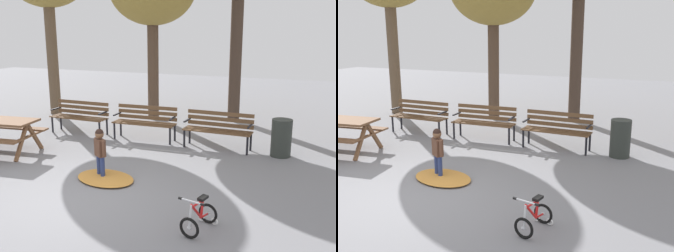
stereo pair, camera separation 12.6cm
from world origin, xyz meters
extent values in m
plane|color=gray|center=(0.00, 0.00, 0.00)|extent=(36.00, 36.00, 0.00)
cube|color=brown|center=(-3.05, 2.07, 0.45)|extent=(1.82, 0.48, 0.04)
cube|color=brown|center=(-2.17, 1.38, 0.36)|extent=(0.13, 0.57, 0.76)
cube|color=brown|center=(-2.23, 1.88, 0.36)|extent=(0.13, 0.57, 0.76)
cube|color=brown|center=(-2.20, 1.63, 0.42)|extent=(0.23, 1.10, 0.04)
cube|color=brown|center=(-2.24, 3.79, 0.44)|extent=(1.60, 0.09, 0.03)
cube|color=brown|center=(-2.24, 3.67, 0.44)|extent=(1.60, 0.09, 0.03)
cube|color=brown|center=(-2.24, 3.55, 0.44)|extent=(1.60, 0.09, 0.03)
cube|color=brown|center=(-2.25, 3.43, 0.44)|extent=(1.60, 0.09, 0.03)
cube|color=brown|center=(-2.24, 3.83, 0.54)|extent=(1.60, 0.07, 0.09)
cube|color=brown|center=(-2.24, 3.83, 0.67)|extent=(1.60, 0.07, 0.09)
cube|color=brown|center=(-2.24, 3.83, 0.81)|extent=(1.60, 0.07, 0.09)
cylinder|color=black|center=(-1.50, 3.44, 0.22)|extent=(0.05, 0.05, 0.44)
cylinder|color=black|center=(-1.49, 3.80, 0.22)|extent=(0.05, 0.05, 0.44)
cube|color=black|center=(-1.49, 3.62, 0.62)|extent=(0.05, 0.40, 0.03)
cylinder|color=black|center=(-3.00, 3.47, 0.22)|extent=(0.05, 0.05, 0.44)
cylinder|color=black|center=(-2.99, 3.83, 0.22)|extent=(0.05, 0.05, 0.44)
cube|color=black|center=(-2.99, 3.65, 0.62)|extent=(0.05, 0.40, 0.03)
cube|color=brown|center=(-0.35, 3.86, 0.44)|extent=(1.60, 0.14, 0.03)
cube|color=brown|center=(-0.35, 3.74, 0.44)|extent=(1.60, 0.14, 0.03)
cube|color=brown|center=(-0.34, 3.62, 0.44)|extent=(1.60, 0.14, 0.03)
cube|color=brown|center=(-0.34, 3.50, 0.44)|extent=(1.60, 0.14, 0.03)
cube|color=brown|center=(-0.35, 3.90, 0.54)|extent=(1.60, 0.11, 0.09)
cube|color=brown|center=(-0.35, 3.90, 0.67)|extent=(1.60, 0.11, 0.09)
cube|color=brown|center=(-0.35, 3.90, 0.81)|extent=(1.60, 0.11, 0.09)
cylinder|color=black|center=(0.41, 3.56, 0.22)|extent=(0.05, 0.05, 0.44)
cylinder|color=black|center=(0.40, 3.92, 0.22)|extent=(0.05, 0.05, 0.44)
cube|color=black|center=(0.40, 3.74, 0.62)|extent=(0.06, 0.40, 0.03)
cylinder|color=black|center=(-1.09, 3.49, 0.22)|extent=(0.05, 0.05, 0.44)
cylinder|color=black|center=(-1.10, 3.85, 0.22)|extent=(0.05, 0.05, 0.44)
cube|color=black|center=(-1.09, 3.67, 0.62)|extent=(0.06, 0.40, 0.03)
cube|color=brown|center=(1.56, 3.82, 0.44)|extent=(1.60, 0.11, 0.03)
cube|color=brown|center=(1.56, 3.70, 0.44)|extent=(1.60, 0.11, 0.03)
cube|color=brown|center=(1.55, 3.58, 0.44)|extent=(1.60, 0.11, 0.03)
cube|color=brown|center=(1.55, 3.46, 0.44)|extent=(1.60, 0.11, 0.03)
cube|color=brown|center=(1.56, 3.86, 0.54)|extent=(1.60, 0.08, 0.09)
cube|color=brown|center=(1.56, 3.86, 0.67)|extent=(1.60, 0.08, 0.09)
cube|color=brown|center=(1.56, 3.86, 0.81)|extent=(1.60, 0.08, 0.09)
cylinder|color=black|center=(2.30, 3.46, 0.22)|extent=(0.05, 0.05, 0.44)
cylinder|color=black|center=(2.31, 3.82, 0.22)|extent=(0.05, 0.05, 0.44)
cube|color=black|center=(2.31, 3.64, 0.62)|extent=(0.05, 0.40, 0.03)
cylinder|color=black|center=(0.80, 3.49, 0.22)|extent=(0.05, 0.05, 0.44)
cylinder|color=black|center=(0.81, 3.85, 0.22)|extent=(0.05, 0.05, 0.44)
cube|color=black|center=(0.81, 3.67, 0.62)|extent=(0.05, 0.40, 0.03)
cylinder|color=navy|center=(0.11, 0.97, 0.22)|extent=(0.09, 0.09, 0.44)
cube|color=black|center=(0.11, 0.97, 0.03)|extent=(0.16, 0.18, 0.06)
cylinder|color=navy|center=(-0.02, 1.06, 0.22)|extent=(0.09, 0.09, 0.44)
cube|color=black|center=(-0.02, 1.06, 0.03)|extent=(0.16, 0.18, 0.06)
cube|color=brown|center=(0.04, 1.02, 0.60)|extent=(0.26, 0.24, 0.32)
sphere|color=brown|center=(0.04, 1.02, 0.86)|extent=(0.16, 0.16, 0.16)
sphere|color=black|center=(0.04, 1.02, 0.88)|extent=(0.15, 0.15, 0.15)
cylinder|color=brown|center=(0.17, 0.93, 0.61)|extent=(0.06, 0.06, 0.30)
cylinder|color=brown|center=(-0.08, 1.10, 0.61)|extent=(0.06, 0.06, 0.30)
torus|color=black|center=(2.30, -0.43, 0.15)|extent=(0.30, 0.10, 0.30)
cylinder|color=silver|center=(2.30, -0.43, 0.15)|extent=(0.06, 0.05, 0.04)
torus|color=black|center=(2.40, 0.08, 0.15)|extent=(0.30, 0.10, 0.30)
cylinder|color=silver|center=(2.40, 0.08, 0.15)|extent=(0.06, 0.05, 0.04)
torus|color=white|center=(2.51, 0.05, 0.05)|extent=(0.11, 0.05, 0.11)
torus|color=white|center=(2.30, 0.10, 0.05)|extent=(0.11, 0.05, 0.11)
cylinder|color=red|center=(2.33, -0.26, 0.32)|extent=(0.10, 0.31, 0.32)
cylinder|color=red|center=(2.37, -0.10, 0.30)|extent=(0.05, 0.08, 0.27)
cylinder|color=red|center=(2.38, -0.02, 0.16)|extent=(0.07, 0.20, 0.05)
cylinder|color=silver|center=(2.30, -0.41, 0.31)|extent=(0.05, 0.08, 0.32)
cylinder|color=red|center=(2.34, -0.24, 0.42)|extent=(0.10, 0.32, 0.05)
cube|color=black|center=(2.37, -0.08, 0.45)|extent=(0.12, 0.18, 0.04)
cylinder|color=silver|center=(2.31, -0.39, 0.52)|extent=(0.34, 0.09, 0.02)
cylinder|color=black|center=(2.47, -0.43, 0.52)|extent=(0.06, 0.05, 0.04)
cylinder|color=black|center=(2.14, -0.36, 0.52)|extent=(0.06, 0.05, 0.04)
ellipsoid|color=#C68438|center=(0.16, 0.98, 0.04)|extent=(1.34, 1.07, 0.07)
cylinder|color=#2D332D|center=(3.00, 3.67, 0.42)|extent=(0.44, 0.44, 0.83)
cylinder|color=brown|center=(-4.48, 5.53, 1.79)|extent=(0.35, 0.35, 3.58)
cylinder|color=brown|center=(-1.20, 6.17, 1.52)|extent=(0.34, 0.34, 3.04)
cylinder|color=#423328|center=(1.22, 6.78, 1.99)|extent=(0.36, 0.36, 3.97)
camera|label=1|loc=(3.83, -4.92, 2.71)|focal=41.93mm
camera|label=2|loc=(3.94, -4.87, 2.71)|focal=41.93mm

